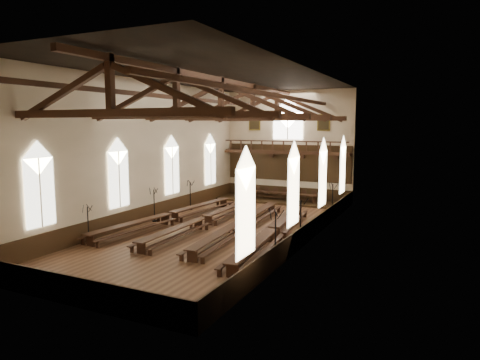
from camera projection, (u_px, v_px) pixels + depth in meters
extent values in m
plane|color=brown|center=(222.00, 230.00, 28.17)|extent=(26.00, 26.00, 0.00)
plane|color=beige|center=(288.00, 146.00, 39.16)|extent=(12.00, 0.00, 12.00)
plane|color=beige|center=(57.00, 176.00, 15.90)|extent=(12.00, 0.00, 12.00)
plane|color=beige|center=(146.00, 152.00, 30.10)|extent=(0.00, 26.00, 26.00)
plane|color=beige|center=(312.00, 158.00, 24.97)|extent=(0.00, 26.00, 26.00)
plane|color=black|center=(221.00, 75.00, 26.89)|extent=(26.00, 26.00, 0.00)
cube|color=#352010|center=(287.00, 193.00, 39.69)|extent=(11.90, 0.08, 1.20)
cube|color=#352010|center=(64.00, 289.00, 16.50)|extent=(11.90, 0.08, 1.20)
cube|color=#352010|center=(148.00, 213.00, 30.65)|extent=(0.08, 25.90, 1.20)
cube|color=#352010|center=(310.00, 231.00, 25.55)|extent=(0.08, 25.90, 1.20)
cube|color=white|center=(40.00, 193.00, 22.21)|extent=(0.05, 1.80, 3.60)
cube|color=white|center=(38.00, 158.00, 21.98)|extent=(0.05, 1.80, 1.80)
cylinder|color=beige|center=(40.00, 193.00, 22.19)|extent=(0.08, 0.08, 3.60)
cube|color=white|center=(119.00, 179.00, 27.58)|extent=(0.05, 1.80, 3.60)
cube|color=white|center=(118.00, 152.00, 27.35)|extent=(0.05, 1.80, 1.80)
cylinder|color=beige|center=(119.00, 179.00, 27.56)|extent=(0.08, 0.08, 3.60)
cube|color=white|center=(172.00, 171.00, 32.94)|extent=(0.05, 1.80, 3.60)
cube|color=white|center=(172.00, 147.00, 32.71)|extent=(0.05, 1.80, 1.80)
cylinder|color=beige|center=(173.00, 171.00, 32.93)|extent=(0.08, 0.08, 3.60)
cube|color=white|center=(210.00, 164.00, 38.31)|extent=(0.05, 1.80, 3.60)
cube|color=white|center=(210.00, 144.00, 38.08)|extent=(0.05, 1.80, 1.80)
cylinder|color=beige|center=(211.00, 164.00, 38.30)|extent=(0.08, 0.08, 3.60)
cube|color=white|center=(246.00, 213.00, 17.16)|extent=(0.05, 1.80, 3.60)
cube|color=white|center=(246.00, 168.00, 16.93)|extent=(0.05, 1.80, 1.80)
cylinder|color=beige|center=(245.00, 212.00, 17.18)|extent=(0.08, 0.08, 3.60)
cube|color=white|center=(293.00, 192.00, 22.53)|extent=(0.05, 1.80, 3.60)
cube|color=white|center=(294.00, 158.00, 22.30)|extent=(0.05, 1.80, 1.80)
cylinder|color=beige|center=(293.00, 192.00, 22.55)|extent=(0.08, 0.08, 3.60)
cube|color=white|center=(323.00, 179.00, 27.90)|extent=(0.05, 1.80, 3.60)
cube|color=white|center=(323.00, 151.00, 27.67)|extent=(0.05, 1.80, 1.80)
cylinder|color=beige|center=(322.00, 179.00, 27.92)|extent=(0.08, 0.08, 3.60)
cube|color=white|center=(343.00, 170.00, 33.27)|extent=(0.05, 1.80, 3.60)
cube|color=white|center=(343.00, 147.00, 33.04)|extent=(0.05, 1.80, 1.80)
cylinder|color=beige|center=(342.00, 170.00, 33.28)|extent=(0.08, 0.08, 3.60)
cube|color=white|center=(288.00, 126.00, 38.84)|extent=(2.80, 0.05, 2.40)
cube|color=white|center=(288.00, 113.00, 38.69)|extent=(2.80, 0.05, 2.80)
cylinder|color=beige|center=(288.00, 126.00, 38.81)|extent=(0.10, 0.10, 2.40)
cube|color=#3B1C13|center=(285.00, 153.00, 38.66)|extent=(11.80, 1.20, 0.20)
cube|color=#352010|center=(287.00, 163.00, 39.31)|extent=(11.80, 0.10, 3.30)
cube|color=#3B1C13|center=(284.00, 141.00, 38.04)|extent=(11.60, 0.12, 0.10)
cube|color=#3B1C13|center=(283.00, 151.00, 38.16)|extent=(11.60, 0.12, 0.10)
cube|color=#3B1C13|center=(242.00, 154.00, 40.97)|extent=(0.35, 0.40, 0.50)
cube|color=#3B1C13|center=(272.00, 155.00, 39.69)|extent=(0.35, 0.40, 0.50)
cube|color=#3B1C13|center=(303.00, 156.00, 38.41)|extent=(0.35, 0.40, 0.50)
cube|color=#3B1C13|center=(336.00, 157.00, 37.12)|extent=(0.35, 0.40, 0.50)
cube|color=brown|center=(255.00, 123.00, 40.23)|extent=(1.15, 0.06, 1.45)
cube|color=black|center=(254.00, 123.00, 40.19)|extent=(0.95, 0.04, 1.25)
cube|color=brown|center=(324.00, 123.00, 37.40)|extent=(1.15, 0.06, 1.45)
cube|color=black|center=(324.00, 123.00, 37.37)|extent=(0.95, 0.04, 1.25)
cube|color=#3B1C13|center=(111.00, 113.00, 18.28)|extent=(11.70, 0.35, 0.35)
cube|color=#3B1C13|center=(110.00, 82.00, 18.11)|extent=(0.30, 0.30, 2.40)
cube|color=#3B1C13|center=(61.00, 94.00, 19.39)|extent=(5.44, 0.26, 2.40)
cube|color=#3B1C13|center=(166.00, 89.00, 16.93)|extent=(5.44, 0.26, 2.40)
cube|color=#3B1C13|center=(177.00, 115.00, 22.75)|extent=(11.70, 0.35, 0.35)
cube|color=#3B1C13|center=(176.00, 91.00, 22.58)|extent=(0.30, 0.30, 2.40)
cube|color=#3B1C13|center=(133.00, 100.00, 23.87)|extent=(5.44, 0.26, 2.40)
cube|color=#3B1C13|center=(225.00, 97.00, 21.40)|extent=(5.44, 0.26, 2.40)
cube|color=#3B1C13|center=(221.00, 117.00, 27.22)|extent=(11.70, 0.35, 0.35)
cube|color=#3B1C13|center=(221.00, 96.00, 27.06)|extent=(0.30, 0.30, 2.40)
cube|color=#3B1C13|center=(183.00, 104.00, 28.34)|extent=(5.44, 0.26, 2.40)
cube|color=#3B1C13|center=(263.00, 102.00, 25.88)|extent=(5.44, 0.26, 2.40)
cube|color=#3B1C13|center=(253.00, 118.00, 31.70)|extent=(11.70, 0.35, 0.35)
cube|color=#3B1C13|center=(253.00, 100.00, 31.53)|extent=(0.30, 0.30, 2.40)
cube|color=#3B1C13|center=(219.00, 106.00, 32.81)|extent=(5.44, 0.26, 2.40)
cube|color=#3B1C13|center=(290.00, 105.00, 30.35)|extent=(5.44, 0.26, 2.40)
cube|color=#3B1C13|center=(277.00, 119.00, 36.17)|extent=(11.70, 0.35, 0.35)
cube|color=#3B1C13|center=(277.00, 103.00, 36.01)|extent=(0.30, 0.30, 2.40)
cube|color=#3B1C13|center=(246.00, 109.00, 37.29)|extent=(5.44, 0.26, 2.40)
cube|color=#3B1C13|center=(310.00, 108.00, 34.82)|extent=(5.44, 0.26, 2.40)
cube|color=#3B1C13|center=(176.00, 98.00, 28.49)|extent=(0.25, 25.70, 0.25)
cube|color=#3B1C13|center=(270.00, 95.00, 25.62)|extent=(0.25, 25.70, 0.25)
cube|color=#3B1C13|center=(221.00, 80.00, 26.93)|extent=(0.30, 25.70, 0.30)
cube|color=#3B1C13|center=(136.00, 224.00, 26.85)|extent=(1.41, 7.07, 0.08)
cube|color=#3B1C13|center=(100.00, 242.00, 24.07)|extent=(0.60, 0.14, 0.67)
cube|color=#3B1C13|center=(166.00, 220.00, 29.73)|extent=(0.60, 0.14, 0.67)
cube|color=#3B1C13|center=(136.00, 231.00, 26.91)|extent=(0.71, 6.20, 0.08)
cube|color=#3B1C13|center=(129.00, 227.00, 27.21)|extent=(0.99, 7.02, 0.06)
cube|color=#3B1C13|center=(92.00, 243.00, 24.36)|extent=(0.23, 0.09, 0.39)
cube|color=#3B1C13|center=(160.00, 221.00, 30.12)|extent=(0.23, 0.09, 0.39)
cube|color=#3B1C13|center=(144.00, 230.00, 26.57)|extent=(0.99, 7.02, 0.06)
cube|color=#3B1C13|center=(107.00, 246.00, 23.72)|extent=(0.23, 0.09, 0.39)
cube|color=#3B1C13|center=(173.00, 223.00, 29.47)|extent=(0.23, 0.09, 0.39)
cube|color=#3B1C13|center=(197.00, 204.00, 33.47)|extent=(1.41, 7.07, 0.08)
cube|color=#3B1C13|center=(175.00, 217.00, 30.69)|extent=(0.60, 0.14, 0.67)
cube|color=#3B1C13|center=(217.00, 202.00, 36.35)|extent=(0.60, 0.14, 0.67)
cube|color=#3B1C13|center=(197.00, 210.00, 33.53)|extent=(0.71, 6.20, 0.08)
cube|color=#3B1C13|center=(191.00, 207.00, 33.83)|extent=(0.99, 7.02, 0.06)
cube|color=#3B1C13|center=(168.00, 218.00, 30.98)|extent=(0.23, 0.09, 0.39)
cube|color=#3B1C13|center=(211.00, 203.00, 36.74)|extent=(0.23, 0.09, 0.39)
cube|color=#3B1C13|center=(204.00, 209.00, 33.19)|extent=(0.99, 7.02, 0.06)
cube|color=#3B1C13|center=(181.00, 220.00, 30.34)|extent=(0.23, 0.09, 0.39)
cube|color=#3B1C13|center=(223.00, 205.00, 36.09)|extent=(0.23, 0.09, 0.39)
cube|color=#3B1C13|center=(172.00, 229.00, 25.63)|extent=(0.76, 6.72, 0.08)
cube|color=#3B1C13|center=(140.00, 248.00, 22.97)|extent=(0.57, 0.08, 0.64)
cube|color=#3B1C13|center=(198.00, 225.00, 28.38)|extent=(0.57, 0.08, 0.64)
cube|color=#3B1C13|center=(172.00, 236.00, 25.69)|extent=(0.15, 5.94, 0.08)
cube|color=#3B1C13|center=(164.00, 233.00, 25.91)|extent=(0.35, 6.71, 0.06)
cube|color=#3B1C13|center=(131.00, 249.00, 23.20)|extent=(0.22, 0.07, 0.37)
cube|color=#3B1C13|center=(191.00, 225.00, 28.68)|extent=(0.22, 0.07, 0.37)
cube|color=#3B1C13|center=(181.00, 235.00, 25.42)|extent=(0.35, 6.71, 0.06)
cube|color=#3B1C13|center=(149.00, 252.00, 22.70)|extent=(0.22, 0.07, 0.37)
cube|color=#3B1C13|center=(206.00, 227.00, 28.19)|extent=(0.22, 0.07, 0.37)
cube|color=#3B1C13|center=(228.00, 208.00, 32.25)|extent=(0.76, 6.72, 0.08)
cube|color=#3B1C13|center=(208.00, 220.00, 29.60)|extent=(0.57, 0.08, 0.64)
cube|color=#3B1C13|center=(245.00, 206.00, 35.00)|extent=(0.57, 0.08, 0.64)
cube|color=#3B1C13|center=(228.00, 214.00, 32.31)|extent=(0.15, 5.94, 0.08)
cube|color=#3B1C13|center=(221.00, 211.00, 32.53)|extent=(0.35, 6.71, 0.06)
cube|color=#3B1C13|center=(201.00, 222.00, 29.82)|extent=(0.22, 0.07, 0.37)
cube|color=#3B1C13|center=(239.00, 207.00, 35.31)|extent=(0.22, 0.07, 0.37)
cube|color=#3B1C13|center=(235.00, 212.00, 32.04)|extent=(0.35, 6.71, 0.06)
cube|color=#3B1C13|center=(216.00, 223.00, 29.32)|extent=(0.22, 0.07, 0.37)
cube|color=#3B1C13|center=(252.00, 208.00, 34.81)|extent=(0.22, 0.07, 0.37)
cube|color=#3B1C13|center=(213.00, 234.00, 24.45)|extent=(1.19, 6.82, 0.08)
cube|color=#3B1C13|center=(183.00, 255.00, 21.76)|extent=(0.58, 0.12, 0.65)
cube|color=#3B1C13|center=(236.00, 229.00, 27.23)|extent=(0.58, 0.12, 0.65)
cube|color=#3B1C13|center=(213.00, 242.00, 24.51)|extent=(0.53, 6.00, 0.08)
cube|color=#3B1C13|center=(203.00, 238.00, 24.70)|extent=(0.78, 6.79, 0.06)
cube|color=#3B1C13|center=(173.00, 256.00, 21.95)|extent=(0.22, 0.08, 0.38)
cube|color=#3B1C13|center=(228.00, 230.00, 27.51)|extent=(0.22, 0.08, 0.38)
cube|color=#3B1C13|center=(222.00, 240.00, 24.27)|extent=(0.78, 6.79, 0.06)
cube|color=#3B1C13|center=(193.00, 259.00, 21.52)|extent=(0.22, 0.08, 0.38)
cube|color=#3B1C13|center=(245.00, 231.00, 27.08)|extent=(0.22, 0.08, 0.38)
cube|color=#3B1C13|center=(262.00, 211.00, 31.07)|extent=(1.19, 6.82, 0.08)
cube|color=#3B1C13|center=(245.00, 224.00, 28.38)|extent=(0.58, 0.12, 0.65)
cube|color=#3B1C13|center=(277.00, 208.00, 33.85)|extent=(0.58, 0.12, 0.65)
cube|color=#3B1C13|center=(262.00, 217.00, 31.13)|extent=(0.53, 6.00, 0.08)
cube|color=#3B1C13|center=(254.00, 214.00, 31.32)|extent=(0.78, 6.79, 0.06)
cube|color=#3B1C13|center=(236.00, 226.00, 28.57)|extent=(0.22, 0.08, 0.38)
cube|color=#3B1C13|center=(270.00, 209.00, 34.13)|extent=(0.22, 0.08, 0.38)
cube|color=#3B1C13|center=(270.00, 215.00, 30.89)|extent=(0.78, 6.79, 0.06)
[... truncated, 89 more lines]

